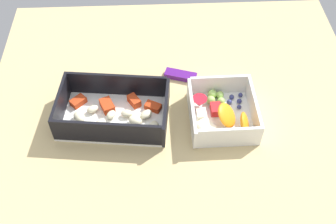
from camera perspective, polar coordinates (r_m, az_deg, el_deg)
table_surface at (r=85.17cm, az=1.48°, el=-1.79°), size 80.00×80.00×2.00cm
pasta_container at (r=84.22cm, az=-7.40°, el=0.00°), size 23.04×15.59×6.14cm
fruit_bowl at (r=84.03cm, az=7.38°, el=-0.10°), size 13.26×14.41×5.68cm
candy_bar at (r=92.45cm, az=1.73°, el=5.04°), size 7.40×4.44×1.20cm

